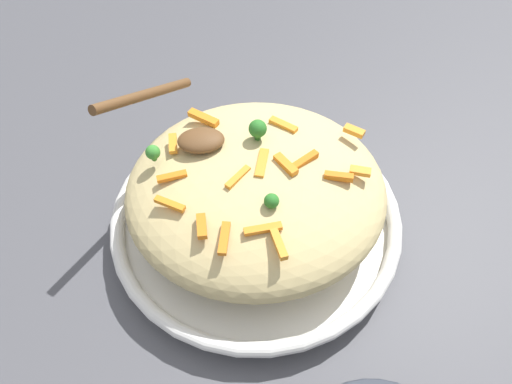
# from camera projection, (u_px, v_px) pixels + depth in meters

# --- Properties ---
(ground_plane) EXTENTS (2.40, 2.40, 0.00)m
(ground_plane) POSITION_uv_depth(u_px,v_px,m) (256.00, 228.00, 0.67)
(ground_plane) COLOR #4C4C51
(serving_bowl) EXTENTS (0.38, 0.38, 0.04)m
(serving_bowl) POSITION_uv_depth(u_px,v_px,m) (256.00, 219.00, 0.65)
(serving_bowl) COLOR white
(serving_bowl) RESTS_ON ground_plane
(pasta_mound) EXTENTS (0.32, 0.30, 0.10)m
(pasta_mound) POSITION_uv_depth(u_px,v_px,m) (256.00, 190.00, 0.60)
(pasta_mound) COLOR #D1BA7A
(pasta_mound) RESTS_ON serving_bowl
(carrot_piece_0) EXTENTS (0.03, 0.03, 0.01)m
(carrot_piece_0) POSITION_uv_depth(u_px,v_px,m) (238.00, 177.00, 0.55)
(carrot_piece_0) COLOR orange
(carrot_piece_0) RESTS_ON pasta_mound
(carrot_piece_1) EXTENTS (0.04, 0.02, 0.01)m
(carrot_piece_1) POSITION_uv_depth(u_px,v_px,m) (170.00, 204.00, 0.54)
(carrot_piece_1) COLOR orange
(carrot_piece_1) RESTS_ON pasta_mound
(carrot_piece_2) EXTENTS (0.02, 0.04, 0.01)m
(carrot_piece_2) POSITION_uv_depth(u_px,v_px,m) (262.00, 162.00, 0.57)
(carrot_piece_2) COLOR orange
(carrot_piece_2) RESTS_ON pasta_mound
(carrot_piece_3) EXTENTS (0.04, 0.03, 0.01)m
(carrot_piece_3) POSITION_uv_depth(u_px,v_px,m) (283.00, 125.00, 0.61)
(carrot_piece_3) COLOR orange
(carrot_piece_3) RESTS_ON pasta_mound
(carrot_piece_4) EXTENTS (0.03, 0.03, 0.01)m
(carrot_piece_4) POSITION_uv_depth(u_px,v_px,m) (286.00, 164.00, 0.56)
(carrot_piece_4) COLOR orange
(carrot_piece_4) RESTS_ON pasta_mound
(carrot_piece_5) EXTENTS (0.03, 0.02, 0.01)m
(carrot_piece_5) POSITION_uv_depth(u_px,v_px,m) (354.00, 131.00, 0.60)
(carrot_piece_5) COLOR orange
(carrot_piece_5) RESTS_ON pasta_mound
(carrot_piece_6) EXTENTS (0.01, 0.03, 0.01)m
(carrot_piece_6) POSITION_uv_depth(u_px,v_px,m) (173.00, 143.00, 0.59)
(carrot_piece_6) COLOR orange
(carrot_piece_6) RESTS_ON pasta_mound
(carrot_piece_7) EXTENTS (0.01, 0.03, 0.01)m
(carrot_piece_7) POSITION_uv_depth(u_px,v_px,m) (202.00, 226.00, 0.52)
(carrot_piece_7) COLOR orange
(carrot_piece_7) RESTS_ON pasta_mound
(carrot_piece_8) EXTENTS (0.04, 0.01, 0.01)m
(carrot_piece_8) POSITION_uv_depth(u_px,v_px,m) (267.00, 228.00, 0.52)
(carrot_piece_8) COLOR orange
(carrot_piece_8) RESTS_ON pasta_mound
(carrot_piece_9) EXTENTS (0.04, 0.03, 0.01)m
(carrot_piece_9) POSITION_uv_depth(u_px,v_px,m) (303.00, 160.00, 0.57)
(carrot_piece_9) COLOR orange
(carrot_piece_9) RESTS_ON pasta_mound
(carrot_piece_10) EXTENTS (0.02, 0.04, 0.01)m
(carrot_piece_10) POSITION_uv_depth(u_px,v_px,m) (279.00, 244.00, 0.50)
(carrot_piece_10) COLOR orange
(carrot_piece_10) RESTS_ON pasta_mound
(carrot_piece_11) EXTENTS (0.04, 0.01, 0.01)m
(carrot_piece_11) POSITION_uv_depth(u_px,v_px,m) (172.00, 176.00, 0.56)
(carrot_piece_11) COLOR orange
(carrot_piece_11) RESTS_ON pasta_mound
(carrot_piece_12) EXTENTS (0.03, 0.02, 0.01)m
(carrot_piece_12) POSITION_uv_depth(u_px,v_px,m) (339.00, 176.00, 0.56)
(carrot_piece_12) COLOR orange
(carrot_piece_12) RESTS_ON pasta_mound
(carrot_piece_13) EXTENTS (0.03, 0.02, 0.01)m
(carrot_piece_13) POSITION_uv_depth(u_px,v_px,m) (360.00, 171.00, 0.57)
(carrot_piece_13) COLOR orange
(carrot_piece_13) RESTS_ON pasta_mound
(carrot_piece_14) EXTENTS (0.02, 0.04, 0.01)m
(carrot_piece_14) POSITION_uv_depth(u_px,v_px,m) (224.00, 238.00, 0.51)
(carrot_piece_14) COLOR orange
(carrot_piece_14) RESTS_ON pasta_mound
(carrot_piece_15) EXTENTS (0.04, 0.03, 0.01)m
(carrot_piece_15) POSITION_uv_depth(u_px,v_px,m) (203.00, 118.00, 0.62)
(carrot_piece_15) COLOR orange
(carrot_piece_15) RESTS_ON pasta_mound
(broccoli_floret_0) EXTENTS (0.02, 0.02, 0.02)m
(broccoli_floret_0) POSITION_uv_depth(u_px,v_px,m) (153.00, 152.00, 0.57)
(broccoli_floret_0) COLOR #377928
(broccoli_floret_0) RESTS_ON pasta_mound
(broccoli_floret_1) EXTENTS (0.02, 0.02, 0.03)m
(broccoli_floret_1) POSITION_uv_depth(u_px,v_px,m) (258.00, 129.00, 0.58)
(broccoli_floret_1) COLOR #296820
(broccoli_floret_1) RESTS_ON pasta_mound
(broccoli_floret_2) EXTENTS (0.02, 0.02, 0.02)m
(broccoli_floret_2) POSITION_uv_depth(u_px,v_px,m) (272.00, 201.00, 0.53)
(broccoli_floret_2) COLOR #296820
(broccoli_floret_2) RESTS_ON pasta_mound
(serving_spoon) EXTENTS (0.14, 0.13, 0.08)m
(serving_spoon) POSITION_uv_depth(u_px,v_px,m) (180.00, 123.00, 0.58)
(serving_spoon) COLOR brown
(serving_spoon) RESTS_ON pasta_mound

